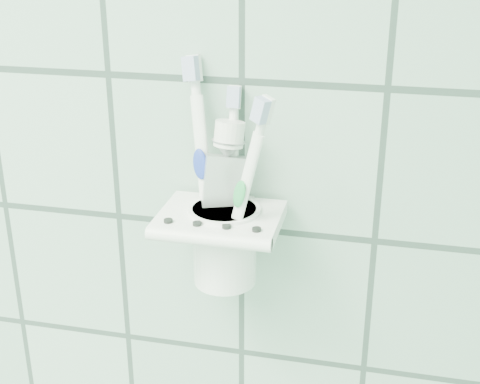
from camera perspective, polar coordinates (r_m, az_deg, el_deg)
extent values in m
cube|color=white|center=(0.65, -0.86, -1.77)|extent=(0.04, 0.02, 0.03)
cube|color=white|center=(0.61, -1.69, -2.32)|extent=(0.11, 0.08, 0.01)
cylinder|color=white|center=(0.58, -2.73, -4.03)|extent=(0.11, 0.01, 0.01)
cylinder|color=black|center=(0.59, -6.14, -2.49)|extent=(0.01, 0.01, 0.00)
cylinder|color=black|center=(0.59, -3.68, -2.74)|extent=(0.01, 0.01, 0.00)
cylinder|color=black|center=(0.58, -1.15, -3.00)|extent=(0.01, 0.01, 0.00)
cylinder|color=black|center=(0.58, 1.42, -3.25)|extent=(0.01, 0.01, 0.00)
cylinder|color=white|center=(0.63, -1.32, -4.54)|extent=(0.06, 0.06, 0.08)
cylinder|color=white|center=(0.61, -1.35, -1.63)|extent=(0.07, 0.07, 0.01)
cylinder|color=black|center=(0.61, -1.35, -1.54)|extent=(0.05, 0.05, 0.00)
cylinder|color=white|center=(0.61, -2.44, 0.26)|extent=(0.04, 0.05, 0.17)
cylinder|color=white|center=(0.58, -2.59, 8.79)|extent=(0.01, 0.01, 0.02)
cube|color=silver|center=(0.57, -2.77, 10.02)|extent=(0.02, 0.02, 0.03)
cube|color=white|center=(0.58, -2.59, 10.17)|extent=(0.02, 0.01, 0.03)
ellipsoid|color=#1E38A5|center=(0.60, -2.61, 1.83)|extent=(0.02, 0.01, 0.03)
cylinder|color=white|center=(0.60, -1.42, -1.05)|extent=(0.01, 0.05, 0.14)
cylinder|color=white|center=(0.58, -1.50, 6.42)|extent=(0.01, 0.01, 0.02)
cube|color=silver|center=(0.57, -1.65, 7.47)|extent=(0.01, 0.01, 0.02)
cube|color=white|center=(0.57, -1.49, 7.63)|extent=(0.01, 0.01, 0.02)
ellipsoid|color=purple|center=(0.59, -1.55, 0.32)|extent=(0.01, 0.01, 0.03)
cylinder|color=white|center=(0.60, -1.70, -1.08)|extent=(0.05, 0.02, 0.15)
cylinder|color=white|center=(0.57, -1.80, 6.80)|extent=(0.02, 0.01, 0.02)
cube|color=silver|center=(0.56, -1.96, 7.91)|extent=(0.02, 0.01, 0.02)
cube|color=white|center=(0.56, -1.79, 8.08)|extent=(0.02, 0.01, 0.02)
ellipsoid|color=green|center=(0.58, -1.84, 0.36)|extent=(0.02, 0.01, 0.03)
cube|color=silver|center=(0.62, -2.16, -2.05)|extent=(0.05, 0.04, 0.11)
cube|color=silver|center=(0.64, -2.09, -6.42)|extent=(0.04, 0.02, 0.02)
cone|color=silver|center=(0.59, -2.24, 3.30)|extent=(0.04, 0.04, 0.02)
cylinder|color=white|center=(0.59, -2.27, 4.65)|extent=(0.04, 0.04, 0.03)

